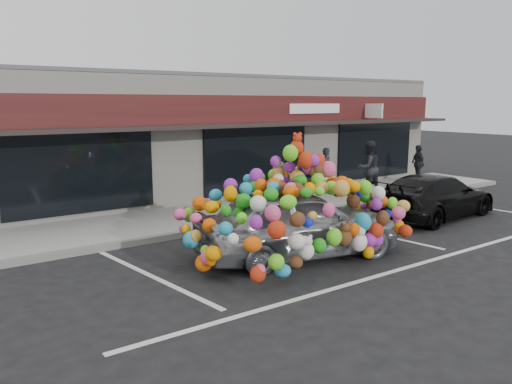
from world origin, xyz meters
TOP-DOWN VIEW (x-y plane):
  - ground at (0.00, 0.00)m, footprint 90.00×90.00m
  - shop_building at (0.00, 8.44)m, footprint 24.00×7.20m
  - sidewalk at (0.00, 4.00)m, footprint 26.00×3.00m
  - kerb at (0.00, 2.50)m, footprint 26.00×0.18m
  - parking_stripe_left at (-3.20, 0.20)m, footprint 0.73×4.37m
  - parking_stripe_mid at (2.80, 0.20)m, footprint 0.73×4.37m
  - parking_stripe_right at (8.20, 0.20)m, footprint 0.73×4.37m
  - lane_line at (2.00, -2.30)m, footprint 14.00×0.12m
  - toy_car at (-0.05, -0.41)m, footprint 3.30×5.17m
  - black_sedan at (5.68, 0.18)m, footprint 2.20×4.65m
  - pedestrian_a at (5.64, 4.86)m, footprint 0.58×0.38m
  - pedestrian_b at (6.34, 3.39)m, footprint 1.01×0.83m
  - pedestrian_c at (10.05, 4.11)m, footprint 0.97×0.72m

SIDE VIEW (x-z plane):
  - ground at x=0.00m, z-range 0.00..0.00m
  - parking_stripe_left at x=-3.20m, z-range 0.00..0.01m
  - parking_stripe_mid at x=2.80m, z-range 0.00..0.01m
  - parking_stripe_right at x=8.20m, z-range 0.00..0.01m
  - lane_line at x=2.00m, z-range 0.00..0.01m
  - sidewalk at x=0.00m, z-range 0.00..0.15m
  - kerb at x=0.00m, z-range -0.01..0.15m
  - black_sedan at x=5.68m, z-range 0.00..1.31m
  - pedestrian_c at x=10.05m, z-range 0.15..1.68m
  - pedestrian_a at x=5.64m, z-range 0.15..1.74m
  - toy_car at x=-0.05m, z-range -0.46..2.37m
  - pedestrian_b at x=6.34m, z-range 0.15..2.05m
  - shop_building at x=0.00m, z-range 0.01..4.32m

